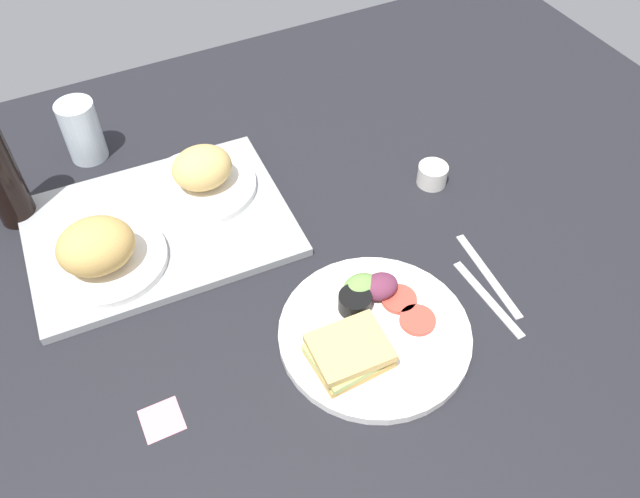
# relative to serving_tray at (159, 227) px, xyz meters

# --- Properties ---
(ground_plane) EXTENTS (1.90, 1.50, 0.03)m
(ground_plane) POSITION_rel_serving_tray_xyz_m (0.20, -0.23, -0.02)
(ground_plane) COLOR black
(serving_tray) EXTENTS (0.46, 0.35, 0.02)m
(serving_tray) POSITION_rel_serving_tray_xyz_m (0.00, 0.00, 0.00)
(serving_tray) COLOR #9EA0A3
(serving_tray) RESTS_ON ground_plane
(bread_plate_near) EXTENTS (0.20, 0.20, 0.10)m
(bread_plate_near) POSITION_rel_serving_tray_xyz_m (-0.11, -0.06, 0.05)
(bread_plate_near) COLOR white
(bread_plate_near) RESTS_ON serving_tray
(bread_plate_far) EXTENTS (0.20, 0.20, 0.09)m
(bread_plate_far) POSITION_rel_serving_tray_xyz_m (0.10, 0.05, 0.04)
(bread_plate_far) COLOR white
(bread_plate_far) RESTS_ON serving_tray
(plate_with_salad) EXTENTS (0.30, 0.30, 0.05)m
(plate_with_salad) POSITION_rel_serving_tray_xyz_m (0.22, -0.36, 0.01)
(plate_with_salad) COLOR white
(plate_with_salad) RESTS_ON ground_plane
(drinking_glass) EXTENTS (0.07, 0.07, 0.12)m
(drinking_glass) POSITION_rel_serving_tray_xyz_m (-0.06, 0.26, 0.05)
(drinking_glass) COLOR silver
(drinking_glass) RESTS_ON ground_plane
(espresso_cup) EXTENTS (0.06, 0.06, 0.04)m
(espresso_cup) POSITION_rel_serving_tray_xyz_m (0.50, -0.11, 0.01)
(espresso_cup) COLOR silver
(espresso_cup) RESTS_ON ground_plane
(fork) EXTENTS (0.02, 0.17, 0.01)m
(fork) POSITION_rel_serving_tray_xyz_m (0.43, -0.39, -0.01)
(fork) COLOR #B7B7BC
(fork) RESTS_ON ground_plane
(knife) EXTENTS (0.03, 0.19, 0.01)m
(knife) POSITION_rel_serving_tray_xyz_m (0.46, -0.35, -0.01)
(knife) COLOR #B7B7BC
(knife) RESTS_ON ground_plane
(sticky_note) EXTENTS (0.06, 0.06, 0.00)m
(sticky_note) POSITION_rel_serving_tray_xyz_m (-0.11, -0.35, -0.01)
(sticky_note) COLOR pink
(sticky_note) RESTS_ON ground_plane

